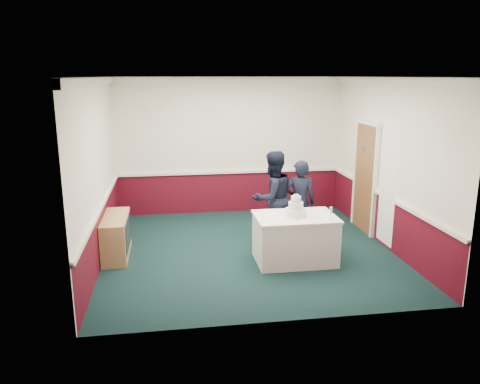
{
  "coord_description": "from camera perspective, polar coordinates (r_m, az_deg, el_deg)",
  "views": [
    {
      "loc": [
        -1.33,
        -7.7,
        3.02
      ],
      "look_at": [
        -0.17,
        -0.1,
        1.1
      ],
      "focal_mm": 35.0,
      "sensor_mm": 36.0,
      "label": 1
    }
  ],
  "objects": [
    {
      "name": "cake_knife",
      "position": [
        7.52,
        6.96,
        -3.32
      ],
      "size": [
        0.09,
        0.21,
        0.0
      ],
      "primitive_type": "cube",
      "rotation": [
        0.0,
        0.0,
        -0.37
      ],
      "color": "silver",
      "rests_on": "cake_table"
    },
    {
      "name": "wedding_cake",
      "position": [
        7.68,
        6.81,
        -2.1
      ],
      "size": [
        0.35,
        0.35,
        0.36
      ],
      "color": "white",
      "rests_on": "cake_table"
    },
    {
      "name": "cake_table",
      "position": [
        7.83,
        6.7,
        -5.61
      ],
      "size": [
        1.32,
        0.92,
        0.79
      ],
      "color": "white",
      "rests_on": "ground"
    },
    {
      "name": "champagne_flute",
      "position": [
        7.56,
        11.03,
        -2.3
      ],
      "size": [
        0.05,
        0.05,
        0.21
      ],
      "color": "silver",
      "rests_on": "cake_table"
    },
    {
      "name": "room_shell",
      "position": [
        8.49,
        0.92,
        6.89
      ],
      "size": [
        5.0,
        5.0,
        3.0
      ],
      "color": "white",
      "rests_on": "ground"
    },
    {
      "name": "sideboard",
      "position": [
        8.3,
        -14.84,
        -5.22
      ],
      "size": [
        0.41,
        1.2,
        0.7
      ],
      "color": "tan",
      "rests_on": "ground"
    },
    {
      "name": "ground",
      "position": [
        8.38,
        1.03,
        -7.11
      ],
      "size": [
        5.0,
        5.0,
        0.0
      ],
      "primitive_type": "plane",
      "color": "black",
      "rests_on": "ground"
    },
    {
      "name": "person_man",
      "position": [
        8.49,
        3.98,
        -0.74
      ],
      "size": [
        1.03,
        0.94,
        1.72
      ],
      "primitive_type": "imported",
      "rotation": [
        0.0,
        0.0,
        3.56
      ],
      "color": "black",
      "rests_on": "ground"
    },
    {
      "name": "person_woman",
      "position": [
        8.59,
        7.28,
        -1.22
      ],
      "size": [
        0.64,
        0.49,
        1.56
      ],
      "primitive_type": "imported",
      "rotation": [
        0.0,
        0.0,
        2.92
      ],
      "color": "black",
      "rests_on": "ground"
    }
  ]
}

